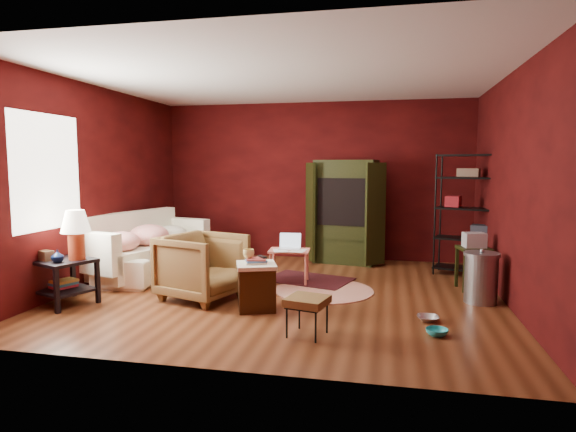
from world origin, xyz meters
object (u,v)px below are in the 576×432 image
at_px(armchair, 203,263).
at_px(side_table, 70,248).
at_px(sofa, 145,250).
at_px(laptop_desk, 289,253).
at_px(wire_shelving, 468,210).
at_px(tv_armoire, 345,210).
at_px(hamper, 256,285).

bearing_deg(armchair, side_table, 129.37).
bearing_deg(sofa, laptop_desk, -97.51).
bearing_deg(laptop_desk, wire_shelving, 17.02).
bearing_deg(wire_shelving, sofa, -150.28).
relative_size(side_table, tv_armoire, 0.65).
height_order(sofa, side_table, side_table).
height_order(sofa, laptop_desk, sofa).
xyz_separation_m(sofa, hamper, (2.15, -1.37, -0.10)).
relative_size(laptop_desk, tv_armoire, 0.40).
relative_size(hamper, laptop_desk, 0.89).
xyz_separation_m(armchair, hamper, (0.79, -0.30, -0.17)).
relative_size(sofa, wire_shelving, 1.07).
height_order(armchair, hamper, armchair).
bearing_deg(tv_armoire, laptop_desk, -102.04).
bearing_deg(sofa, armchair, -133.97).
height_order(hamper, wire_shelving, wire_shelving).
height_order(laptop_desk, wire_shelving, wire_shelving).
relative_size(sofa, armchair, 2.19).
bearing_deg(tv_armoire, wire_shelving, -8.62).
height_order(laptop_desk, tv_armoire, tv_armoire).
bearing_deg(tv_armoire, sofa, -142.17).
xyz_separation_m(laptop_desk, tv_armoire, (0.64, 1.65, 0.49)).
distance_m(side_table, wire_shelving, 5.57).
bearing_deg(armchair, hamper, -92.43).
relative_size(sofa, tv_armoire, 1.12).
bearing_deg(hamper, wire_shelving, 41.40).
height_order(side_table, laptop_desk, side_table).
distance_m(armchair, laptop_desk, 1.36).
distance_m(side_table, hamper, 2.29).
relative_size(hamper, wire_shelving, 0.34).
distance_m(sofa, side_table, 1.65).
height_order(side_table, wire_shelving, wire_shelving).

